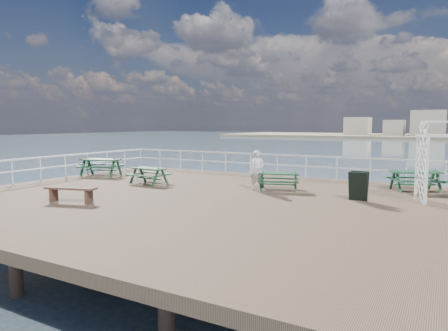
% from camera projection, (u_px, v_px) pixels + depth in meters
% --- Properties ---
extents(ground, '(18.00, 14.00, 0.30)m').
position_uv_depth(ground, '(205.00, 202.00, 14.04)').
color(ground, brown).
rests_on(ground, ground).
extents(railing, '(17.77, 13.76, 1.10)m').
position_uv_depth(railing, '(237.00, 166.00, 16.20)').
color(railing, silver).
rests_on(railing, ground).
extents(picnic_table_a, '(2.30, 2.04, 0.95)m').
position_uv_depth(picnic_table_a, '(101.00, 163.00, 20.05)').
color(picnic_table_a, '#153C22').
rests_on(picnic_table_a, ground).
extents(picnic_table_b, '(1.89, 1.69, 0.77)m').
position_uv_depth(picnic_table_b, '(279.00, 178.00, 15.64)').
color(picnic_table_b, '#153C22').
rests_on(picnic_table_b, ground).
extents(picnic_table_c, '(2.27, 2.11, 0.88)m').
position_uv_depth(picnic_table_c, '(415.00, 177.00, 15.39)').
color(picnic_table_c, '#153C22').
rests_on(picnic_table_c, ground).
extents(picnic_table_d, '(1.70, 1.42, 0.78)m').
position_uv_depth(picnic_table_d, '(149.00, 172.00, 17.36)').
color(picnic_table_d, '#153C22').
rests_on(picnic_table_d, ground).
extents(flat_bench_near, '(1.80, 0.89, 0.50)m').
position_uv_depth(flat_bench_near, '(71.00, 191.00, 13.19)').
color(flat_bench_near, '#4F3628').
rests_on(flat_bench_near, ground).
extents(sandwich_board, '(0.62, 0.47, 1.00)m').
position_uv_depth(sandwich_board, '(358.00, 186.00, 13.47)').
color(sandwich_board, black).
rests_on(sandwich_board, ground).
extents(person, '(0.68, 0.64, 1.56)m').
position_uv_depth(person, '(257.00, 170.00, 15.61)').
color(person, silver).
rests_on(person, ground).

